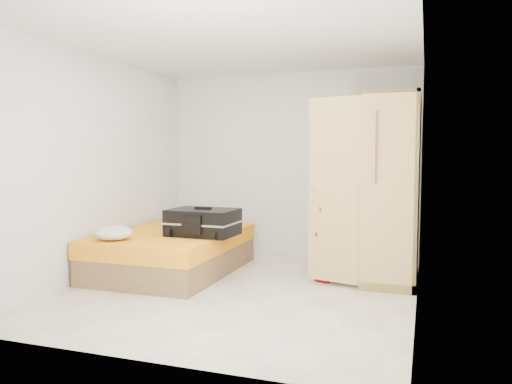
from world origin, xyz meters
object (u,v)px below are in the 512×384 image
(bed, at_px, (173,252))
(suitcase, at_px, (203,222))
(person, at_px, (331,207))
(wardrobe, at_px, (388,193))
(round_cushion, at_px, (114,233))

(bed, relative_size, suitcase, 2.53)
(person, relative_size, suitcase, 2.10)
(wardrobe, distance_m, suitcase, 2.14)
(round_cushion, bearing_deg, suitcase, 37.92)
(suitcase, relative_size, round_cushion, 1.97)
(wardrobe, xyz_separation_m, round_cushion, (-2.82, -1.19, -0.42))
(person, xyz_separation_m, round_cushion, (-2.21, -1.02, -0.26))
(wardrobe, bearing_deg, person, -164.93)
(bed, xyz_separation_m, wardrobe, (2.50, 0.44, 0.75))
(wardrobe, relative_size, round_cushion, 5.19)
(bed, height_order, person, person)
(bed, relative_size, person, 1.21)
(person, height_order, suitcase, person)
(person, height_order, round_cushion, person)
(bed, bearing_deg, suitcase, -15.42)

